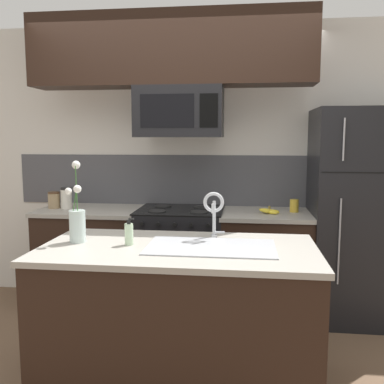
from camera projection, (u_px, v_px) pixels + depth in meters
name	position (u px, v px, depth m)	size (l,w,h in m)	color
ground_plane	(162.00, 358.00, 3.03)	(10.00, 10.00, 0.00)	brown
rear_partition	(217.00, 164.00, 4.09)	(5.20, 0.10, 2.60)	silver
splash_band	(185.00, 180.00, 4.09)	(3.30, 0.01, 0.48)	#4C4C51
back_counter_left	(92.00, 257.00, 3.96)	(0.92, 0.65, 0.91)	black
back_counter_right	(265.00, 263.00, 3.77)	(0.78, 0.65, 0.91)	black
stove_range	(181.00, 259.00, 3.86)	(0.76, 0.64, 0.93)	black
microwave	(180.00, 112.00, 3.67)	(0.74, 0.40, 0.43)	black
upper_cabinet_band	(171.00, 50.00, 3.59)	(2.41, 0.34, 0.60)	black
refrigerator	(361.00, 215.00, 3.64)	(0.84, 0.74, 1.79)	black
storage_jar_tall	(54.00, 200.00, 3.93)	(0.11, 0.11, 0.15)	#997F5B
storage_jar_medium	(66.00, 198.00, 3.91)	(0.10, 0.10, 0.19)	silver
banana_bunch	(269.00, 211.00, 3.65)	(0.19, 0.12, 0.08)	yellow
coffee_tin	(294.00, 206.00, 3.73)	(0.08, 0.08, 0.11)	gold
island_counter	(178.00, 319.00, 2.61)	(1.65, 0.84, 0.91)	black
kitchen_sink	(211.00, 259.00, 2.54)	(0.76, 0.44, 0.16)	#ADAFB5
sink_faucet	(214.00, 209.00, 2.72)	(0.14, 0.14, 0.31)	#B7BABF
dish_soap_bottle	(129.00, 234.00, 2.58)	(0.06, 0.05, 0.16)	beige
flower_vase	(77.00, 223.00, 2.65)	(0.11, 0.13, 0.50)	silver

